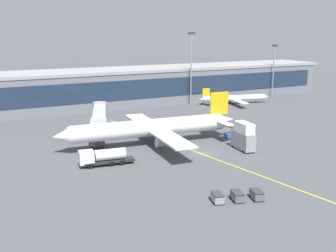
{
  "coord_description": "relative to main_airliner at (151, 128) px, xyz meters",
  "views": [
    {
      "loc": [
        -45.81,
        -69.6,
        25.54
      ],
      "look_at": [
        -3.79,
        9.63,
        4.5
      ],
      "focal_mm": 42.7,
      "sensor_mm": 36.0,
      "label": 1
    }
  ],
  "objects": [
    {
      "name": "ground_plane",
      "position": [
        7.28,
        -11.6,
        -4.08
      ],
      "size": [
        700.0,
        700.0,
        0.0
      ],
      "primitive_type": "plane",
      "color": "#47494F"
    },
    {
      "name": "apron_lead_in_line",
      "position": [
        6.26,
        -9.6,
        -4.07
      ],
      "size": [
        11.06,
        79.31,
        0.01
      ],
      "primitive_type": "cube",
      "rotation": [
        0.0,
        0.0,
        0.13
      ],
      "color": "yellow",
      "rests_on": "ground_plane"
    },
    {
      "name": "terminal_building",
      "position": [
        2.07,
        54.64,
        2.34
      ],
      "size": [
        199.29,
        21.41,
        12.81
      ],
      "color": "slate",
      "rests_on": "ground_plane"
    },
    {
      "name": "main_airliner",
      "position": [
        0.0,
        0.0,
        0.0
      ],
      "size": [
        44.33,
        35.39,
        11.4
      ],
      "color": "white",
      "rests_on": "ground_plane"
    },
    {
      "name": "jet_bridge",
      "position": [
        -7.61,
        14.03,
        1.02
      ],
      "size": [
        11.34,
        24.54,
        6.78
      ],
      "color": "#B2B7BC",
      "rests_on": "ground_plane"
    },
    {
      "name": "fuel_tanker",
      "position": [
        -14.74,
        -9.03,
        -2.33
      ],
      "size": [
        11.04,
        3.96,
        3.25
      ],
      "color": "#232326",
      "rests_on": "ground_plane"
    },
    {
      "name": "catering_lift",
      "position": [
        16.34,
        -13.44,
        -1.01
      ],
      "size": [
        3.37,
        7.07,
        6.3
      ],
      "color": "gray",
      "rests_on": "ground_plane"
    },
    {
      "name": "belt_loader",
      "position": [
        21.35,
        -4.36,
        -3.09
      ],
      "size": [
        6.98,
        2.34,
        3.49
      ],
      "color": "#285B9E",
      "rests_on": "ground_plane"
    },
    {
      "name": "baggage_cart_0",
      "position": [
        -4.98,
        -34.17,
        -3.3
      ],
      "size": [
        2.28,
        2.99,
        1.48
      ],
      "color": "gray",
      "rests_on": "ground_plane"
    },
    {
      "name": "baggage_cart_1",
      "position": [
        -1.93,
        -35.14,
        -3.3
      ],
      "size": [
        2.28,
        2.99,
        1.48
      ],
      "color": "#595B60",
      "rests_on": "ground_plane"
    },
    {
      "name": "baggage_cart_2",
      "position": [
        1.12,
        -36.1,
        -3.3
      ],
      "size": [
        2.28,
        2.99,
        1.48
      ],
      "color": "#595B60",
      "rests_on": "ground_plane"
    },
    {
      "name": "commuter_jet_far",
      "position": [
        50.79,
        35.14,
        -1.95
      ],
      "size": [
        26.99,
        21.84,
        6.12
      ],
      "color": "white",
      "rests_on": "ground_plane"
    },
    {
      "name": "apron_light_mast_0",
      "position": [
        36.59,
        42.68,
        10.8
      ],
      "size": [
        2.8,
        0.5,
        25.7
      ],
      "color": "gray",
      "rests_on": "ground_plane"
    },
    {
      "name": "apron_light_mast_1",
      "position": [
        75.66,
        42.68,
        8.29
      ],
      "size": [
        2.8,
        0.5,
        20.86
      ],
      "color": "gray",
      "rests_on": "ground_plane"
    }
  ]
}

